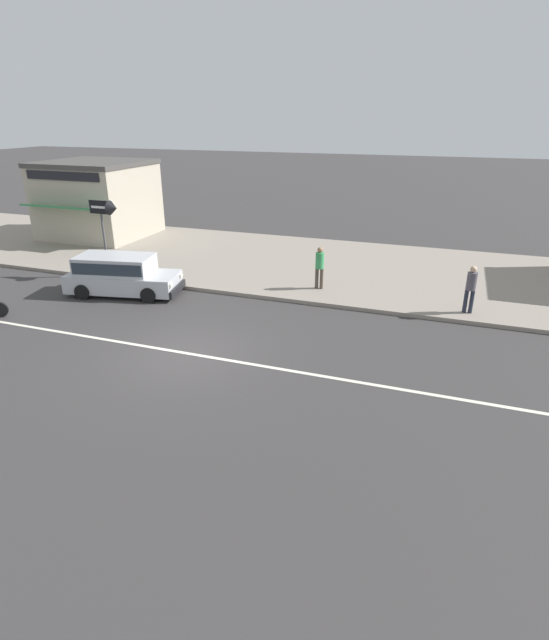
% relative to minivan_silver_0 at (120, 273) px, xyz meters
% --- Properties ---
extents(ground_plane, '(160.00, 160.00, 0.00)m').
position_rel_minivan_silver_0_xyz_m(ground_plane, '(5.05, -3.94, -0.84)').
color(ground_plane, '#383535').
extents(lane_centre_stripe, '(50.40, 0.14, 0.01)m').
position_rel_minivan_silver_0_xyz_m(lane_centre_stripe, '(5.05, -3.94, -0.84)').
color(lane_centre_stripe, silver).
rests_on(lane_centre_stripe, ground).
extents(kerb_strip, '(68.00, 10.00, 0.15)m').
position_rel_minivan_silver_0_xyz_m(kerb_strip, '(5.05, 6.27, -0.77)').
color(kerb_strip, gray).
rests_on(kerb_strip, ground).
extents(minivan_silver_0, '(4.69, 2.56, 1.56)m').
position_rel_minivan_silver_0_xyz_m(minivan_silver_0, '(0.00, 0.00, 0.00)').
color(minivan_silver_0, '#B7BABF').
rests_on(minivan_silver_0, ground).
extents(arrow_signboard, '(1.36, 0.62, 3.21)m').
position_rel_minivan_silver_0_xyz_m(arrow_signboard, '(-1.48, 1.75, 2.00)').
color(arrow_signboard, '#4C4C51').
rests_on(arrow_signboard, kerb_strip).
extents(pedestrian_near_clock, '(0.34, 0.34, 1.70)m').
position_rel_minivan_silver_0_xyz_m(pedestrian_near_clock, '(7.41, 2.88, 0.30)').
color(pedestrian_near_clock, '#4C4238').
rests_on(pedestrian_near_clock, kerb_strip).
extents(pedestrian_mid_kerb, '(0.34, 0.34, 1.72)m').
position_rel_minivan_silver_0_xyz_m(pedestrian_mid_kerb, '(13.08, 2.06, 0.31)').
color(pedestrian_mid_kerb, '#232838').
rests_on(pedestrian_mid_kerb, kerb_strip).
extents(shopfront_mid_block, '(5.45, 5.88, 4.14)m').
position_rel_minivan_silver_0_xyz_m(shopfront_mid_block, '(-6.95, 7.91, 1.38)').
color(shopfront_mid_block, '#B2A893').
rests_on(shopfront_mid_block, kerb_strip).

